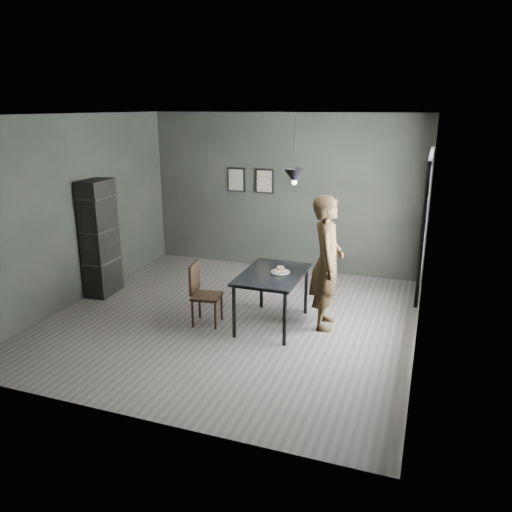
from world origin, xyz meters
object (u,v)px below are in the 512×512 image
(cafe_table, at_px, (272,279))
(shelf_unit, at_px, (100,238))
(woman, at_px, (327,263))
(pendant_lamp, at_px, (294,176))
(wood_chair, at_px, (201,290))
(white_plate, at_px, (280,272))

(cafe_table, relative_size, shelf_unit, 0.66)
(woman, bearing_deg, cafe_table, 98.10)
(woman, distance_m, pendant_lamp, 1.23)
(woman, relative_size, wood_chair, 2.09)
(white_plate, height_order, woman, woman)
(shelf_unit, relative_size, pendant_lamp, 2.11)
(cafe_table, xyz_separation_m, wood_chair, (-0.93, -0.28, -0.18))
(cafe_table, height_order, shelf_unit, shelf_unit)
(woman, xyz_separation_m, shelf_unit, (-3.61, 0.03, 0.01))
(white_plate, relative_size, shelf_unit, 0.13)
(cafe_table, relative_size, pendant_lamp, 1.39)
(white_plate, height_order, wood_chair, wood_chair)
(cafe_table, bearing_deg, shelf_unit, 175.15)
(white_plate, bearing_deg, cafe_table, -155.58)
(cafe_table, distance_m, white_plate, 0.14)
(white_plate, bearing_deg, pendant_lamp, 20.03)
(wood_chair, relative_size, shelf_unit, 0.47)
(woman, distance_m, shelf_unit, 3.61)
(shelf_unit, bearing_deg, woman, -5.05)
(cafe_table, height_order, pendant_lamp, pendant_lamp)
(wood_chair, height_order, pendant_lamp, pendant_lamp)
(cafe_table, bearing_deg, white_plate, 24.42)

